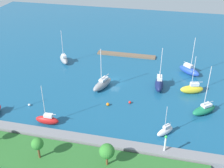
% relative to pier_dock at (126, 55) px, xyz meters
% --- Properties ---
extents(water, '(160.00, 160.00, 0.00)m').
position_rel_pier_dock_xyz_m(water, '(-0.27, 18.86, -0.30)').
color(water, '#19567F').
rests_on(water, ground).
extents(pier_dock, '(20.33, 2.46, 0.59)m').
position_rel_pier_dock_xyz_m(pier_dock, '(0.00, 0.00, 0.00)').
color(pier_dock, brown).
rests_on(pier_dock, ground).
extents(breakwater, '(57.22, 2.54, 1.48)m').
position_rel_pier_dock_xyz_m(breakwater, '(-0.27, 45.82, 0.44)').
color(breakwater, gray).
rests_on(breakwater, ground).
extents(shoreline_park, '(49.37, 9.05, 1.01)m').
position_rel_pier_dock_xyz_m(shoreline_park, '(-0.27, 51.89, 0.21)').
color(shoreline_park, '#2D6B2D').
rests_on(shoreline_park, ground).
extents(harbor_beacon, '(0.56, 0.56, 3.73)m').
position_rel_pier_dock_xyz_m(harbor_beacon, '(-16.18, 45.82, 3.33)').
color(harbor_beacon, silver).
rests_on(harbor_beacon, breakwater).
extents(park_tree_east, '(2.88, 2.88, 4.73)m').
position_rel_pier_dock_xyz_m(park_tree_east, '(-6.00, 51.48, 3.97)').
color(park_tree_east, brown).
rests_on(park_tree_east, shoreline_park).
extents(park_tree_mideast, '(2.33, 2.33, 4.62)m').
position_rel_pier_dock_xyz_m(park_tree_mideast, '(7.08, 52.68, 4.09)').
color(park_tree_mideast, brown).
rests_on(park_tree_mideast, shoreline_park).
extents(sailboat_gray_outer_mooring, '(4.92, 8.24, 11.92)m').
position_rel_pier_dock_xyz_m(sailboat_gray_outer_mooring, '(2.45, 23.10, 0.97)').
color(sailboat_gray_outer_mooring, gray).
rests_on(sailboat_gray_outer_mooring, water).
extents(sailboat_yellow_far_north, '(6.54, 3.51, 10.91)m').
position_rel_pier_dock_xyz_m(sailboat_yellow_far_north, '(-21.88, 20.30, 1.06)').
color(sailboat_yellow_far_north, yellow).
rests_on(sailboat_yellow_far_north, water).
extents(sailboat_white_west_end, '(4.04, 4.35, 7.39)m').
position_rel_pier_dock_xyz_m(sailboat_white_west_end, '(-15.96, 39.11, 0.64)').
color(sailboat_white_west_end, white).
rests_on(sailboat_white_west_end, water).
extents(sailboat_navy_lone_north, '(2.84, 7.19, 12.38)m').
position_rel_pier_dock_xyz_m(sailboat_navy_lone_north, '(-12.98, 19.92, 1.24)').
color(sailboat_navy_lone_north, '#141E4C').
rests_on(sailboat_navy_lone_north, water).
extents(sailboat_green_near_pier, '(6.76, 6.32, 12.81)m').
position_rel_pier_dock_xyz_m(sailboat_green_near_pier, '(-24.61, 29.15, 0.82)').
color(sailboat_green_near_pier, '#19724C').
rests_on(sailboat_green_near_pier, water).
extents(sailboat_blue_center_basin, '(7.16, 6.43, 11.81)m').
position_rel_pier_dock_xyz_m(sailboat_blue_center_basin, '(-21.23, 8.96, 0.99)').
color(sailboat_blue_center_basin, '#2347B2').
rests_on(sailboat_blue_center_basin, water).
extents(sailboat_red_off_beacon, '(5.54, 1.87, 10.10)m').
position_rel_pier_dock_xyz_m(sailboat_red_off_beacon, '(10.62, 41.52, 0.85)').
color(sailboat_red_off_beacon, red).
rests_on(sailboat_red_off_beacon, water).
extents(sailboat_gray_by_breakwater, '(5.38, 6.32, 10.96)m').
position_rel_pier_dock_xyz_m(sailboat_gray_by_breakwater, '(19.04, 10.14, 0.96)').
color(sailboat_gray_by_breakwater, gray).
rests_on(sailboat_gray_by_breakwater, water).
extents(mooring_buoy_orange, '(0.82, 0.82, 0.82)m').
position_rel_pier_dock_xyz_m(mooring_buoy_orange, '(-1.13, 31.26, 0.11)').
color(mooring_buoy_orange, orange).
rests_on(mooring_buoy_orange, water).
extents(mooring_buoy_white, '(0.63, 0.63, 0.63)m').
position_rel_pier_dock_xyz_m(mooring_buoy_white, '(18.17, 35.92, 0.02)').
color(mooring_buoy_white, white).
rests_on(mooring_buoy_white, water).
extents(mooring_buoy_red, '(0.70, 0.70, 0.70)m').
position_rel_pier_dock_xyz_m(mooring_buoy_red, '(-6.40, 29.02, 0.06)').
color(mooring_buoy_red, red).
rests_on(mooring_buoy_red, water).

